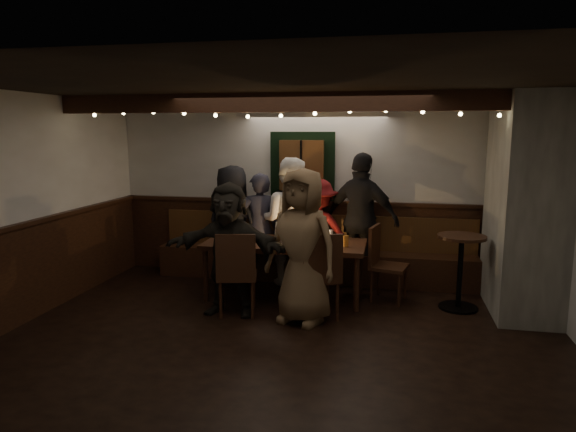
% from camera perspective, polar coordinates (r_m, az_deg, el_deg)
% --- Properties ---
extents(room, '(6.02, 5.01, 2.62)m').
position_cam_1_polar(room, '(6.47, 11.10, -0.43)').
color(room, black).
rests_on(room, ground).
extents(dining_table, '(2.07, 0.89, 0.90)m').
position_cam_1_polar(dining_table, '(6.67, -0.37, -3.44)').
color(dining_table, black).
rests_on(dining_table, ground).
extents(chair_near_left, '(0.55, 0.55, 1.01)m').
position_cam_1_polar(chair_near_left, '(6.04, -5.73, -5.93)').
color(chair_near_left, black).
rests_on(chair_near_left, ground).
extents(chair_near_right, '(0.62, 0.62, 1.03)m').
position_cam_1_polar(chair_near_right, '(5.90, 3.54, -6.16)').
color(chair_near_right, black).
rests_on(chair_near_right, ground).
extents(chair_end, '(0.53, 0.53, 0.97)m').
position_cam_1_polar(chair_end, '(6.70, 10.41, -4.69)').
color(chair_end, black).
rests_on(chair_end, ground).
extents(high_top, '(0.58, 0.58, 0.92)m').
position_cam_1_polar(high_top, '(6.61, 18.62, -4.93)').
color(high_top, black).
rests_on(high_top, ground).
extents(person_a, '(0.92, 0.70, 1.68)m').
position_cam_1_polar(person_a, '(7.49, -6.21, -0.78)').
color(person_a, black).
rests_on(person_a, ground).
extents(person_b, '(0.67, 0.55, 1.58)m').
position_cam_1_polar(person_b, '(7.36, -3.18, -1.32)').
color(person_b, '#2C2C3C').
rests_on(person_b, ground).
extents(person_c, '(0.94, 0.77, 1.80)m').
position_cam_1_polar(person_c, '(7.25, 0.15, -0.58)').
color(person_c, white).
rests_on(person_c, ground).
extents(person_d, '(0.98, 0.58, 1.50)m').
position_cam_1_polar(person_d, '(7.27, 3.36, -1.80)').
color(person_d, '#4F0C0E').
rests_on(person_d, ground).
extents(person_e, '(1.19, 0.84, 1.87)m').
position_cam_1_polar(person_e, '(7.26, 8.20, -0.39)').
color(person_e, black).
rests_on(person_e, ground).
extents(person_f, '(1.49, 0.53, 1.58)m').
position_cam_1_polar(person_f, '(6.09, -6.60, -3.66)').
color(person_f, black).
rests_on(person_f, ground).
extents(person_g, '(1.00, 0.80, 1.76)m').
position_cam_1_polar(person_g, '(5.78, 1.58, -3.39)').
color(person_g, brown).
rests_on(person_g, ground).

